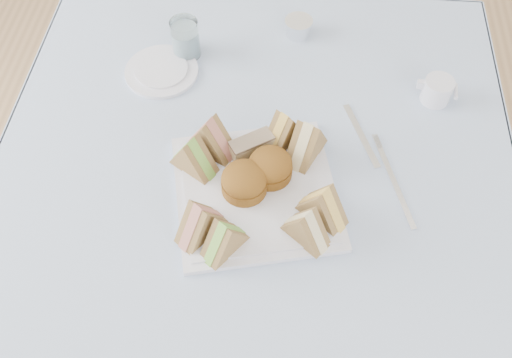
# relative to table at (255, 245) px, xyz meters

# --- Properties ---
(floor) EXTENTS (4.00, 4.00, 0.00)m
(floor) POSITION_rel_table_xyz_m (0.00, 0.00, -0.37)
(floor) COLOR #9E7751
(floor) RESTS_ON ground
(table) EXTENTS (0.90, 0.90, 0.74)m
(table) POSITION_rel_table_xyz_m (0.00, 0.00, 0.00)
(table) COLOR brown
(table) RESTS_ON floor
(tablecloth) EXTENTS (1.02, 1.02, 0.01)m
(tablecloth) POSITION_rel_table_xyz_m (0.00, 0.00, 0.37)
(tablecloth) COLOR #ADC5F3
(tablecloth) RESTS_ON table
(serving_plate) EXTENTS (0.35, 0.35, 0.01)m
(serving_plate) POSITION_rel_table_xyz_m (0.01, -0.09, 0.38)
(serving_plate) COLOR white
(serving_plate) RESTS_ON tablecloth
(sandwich_fl_a) EXTENTS (0.09, 0.10, 0.08)m
(sandwich_fl_a) POSITION_rel_table_xyz_m (-0.08, -0.19, 0.43)
(sandwich_fl_a) COLOR #917D4D
(sandwich_fl_a) RESTS_ON serving_plate
(sandwich_fl_b) EXTENTS (0.09, 0.09, 0.08)m
(sandwich_fl_b) POSITION_rel_table_xyz_m (-0.03, -0.21, 0.43)
(sandwich_fl_b) COLOR #917D4D
(sandwich_fl_b) RESTS_ON serving_plate
(sandwich_fr_a) EXTENTS (0.10, 0.09, 0.08)m
(sandwich_fr_a) POSITION_rel_table_xyz_m (0.13, -0.13, 0.43)
(sandwich_fr_a) COLOR #917D4D
(sandwich_fr_a) RESTS_ON serving_plate
(sandwich_fr_b) EXTENTS (0.09, 0.09, 0.08)m
(sandwich_fr_b) POSITION_rel_table_xyz_m (0.10, -0.18, 0.43)
(sandwich_fr_b) COLOR #917D4D
(sandwich_fr_b) RESTS_ON serving_plate
(sandwich_bl_a) EXTENTS (0.10, 0.09, 0.08)m
(sandwich_bl_a) POSITION_rel_table_xyz_m (-0.11, -0.05, 0.43)
(sandwich_bl_a) COLOR #917D4D
(sandwich_bl_a) RESTS_ON serving_plate
(sandwich_bl_b) EXTENTS (0.11, 0.09, 0.09)m
(sandwich_bl_b) POSITION_rel_table_xyz_m (-0.08, -0.00, 0.43)
(sandwich_bl_b) COLOR #917D4D
(sandwich_bl_b) RESTS_ON serving_plate
(sandwich_br_a) EXTENTS (0.09, 0.11, 0.09)m
(sandwich_br_a) POSITION_rel_table_xyz_m (0.10, 0.00, 0.43)
(sandwich_br_a) COLOR #917D4D
(sandwich_br_a) RESTS_ON serving_plate
(sandwich_br_b) EXTENTS (0.09, 0.10, 0.08)m
(sandwich_br_b) POSITION_rel_table_xyz_m (0.05, 0.03, 0.43)
(sandwich_br_b) COLOR #917D4D
(sandwich_br_b) RESTS_ON serving_plate
(scone_left) EXTENTS (0.11, 0.11, 0.06)m
(scone_left) POSITION_rel_table_xyz_m (-0.01, -0.09, 0.42)
(scone_left) COLOR brown
(scone_left) RESTS_ON serving_plate
(scone_right) EXTENTS (0.12, 0.12, 0.06)m
(scone_right) POSITION_rel_table_xyz_m (0.03, -0.05, 0.42)
(scone_right) COLOR brown
(scone_right) RESTS_ON serving_plate
(pastry_slice) EXTENTS (0.09, 0.07, 0.04)m
(pastry_slice) POSITION_rel_table_xyz_m (-0.01, -0.00, 0.41)
(pastry_slice) COLOR beige
(pastry_slice) RESTS_ON serving_plate
(side_plate) EXTENTS (0.20, 0.20, 0.01)m
(side_plate) POSITION_rel_table_xyz_m (-0.22, 0.21, 0.38)
(side_plate) COLOR white
(side_plate) RESTS_ON tablecloth
(water_glass) EXTENTS (0.06, 0.06, 0.09)m
(water_glass) POSITION_rel_table_xyz_m (-0.18, 0.27, 0.42)
(water_glass) COLOR white
(water_glass) RESTS_ON tablecloth
(tea_strainer) EXTENTS (0.06, 0.06, 0.04)m
(tea_strainer) POSITION_rel_table_xyz_m (0.07, 0.36, 0.39)
(tea_strainer) COLOR white
(tea_strainer) RESTS_ON tablecloth
(knife) EXTENTS (0.07, 0.16, 0.00)m
(knife) POSITION_rel_table_xyz_m (0.21, 0.07, 0.38)
(knife) COLOR white
(knife) RESTS_ON tablecloth
(fork) EXTENTS (0.06, 0.18, 0.00)m
(fork) POSITION_rel_table_xyz_m (0.27, -0.05, 0.38)
(fork) COLOR white
(fork) RESTS_ON tablecloth
(creamer_jug) EXTENTS (0.07, 0.07, 0.05)m
(creamer_jug) POSITION_rel_table_xyz_m (0.36, 0.18, 0.40)
(creamer_jug) COLOR white
(creamer_jug) RESTS_ON tablecloth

